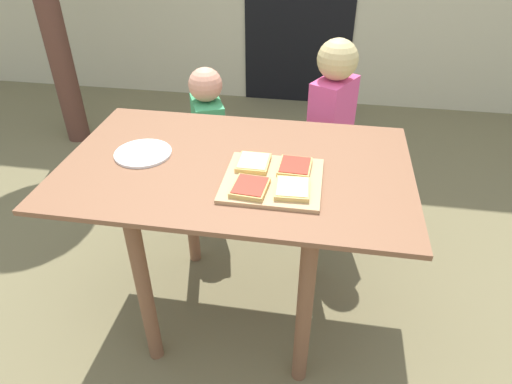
{
  "coord_description": "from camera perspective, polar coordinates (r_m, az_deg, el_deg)",
  "views": [
    {
      "loc": [
        0.3,
        -1.37,
        1.62
      ],
      "look_at": [
        0.07,
        0.0,
        0.66
      ],
      "focal_mm": 31.51,
      "sensor_mm": 36.0,
      "label": 1
    }
  ],
  "objects": [
    {
      "name": "dining_table",
      "position": [
        1.72,
        -2.44,
        -0.5
      ],
      "size": [
        1.27,
        0.79,
        0.78
      ],
      "color": "brown",
      "rests_on": "ground"
    },
    {
      "name": "pizza_slice_far_left",
      "position": [
        1.6,
        -0.32,
        3.76
      ],
      "size": [
        0.11,
        0.13,
        0.02
      ],
      "color": "tan",
      "rests_on": "cutting_board"
    },
    {
      "name": "pizza_slice_far_right",
      "position": [
        1.58,
        4.96,
        3.22
      ],
      "size": [
        0.12,
        0.13,
        0.02
      ],
      "color": "tan",
      "rests_on": "cutting_board"
    },
    {
      "name": "child_right",
      "position": [
        2.27,
        9.44,
        7.97
      ],
      "size": [
        0.23,
        0.28,
        1.06
      ],
      "color": "#404C5E",
      "rests_on": "ground"
    },
    {
      "name": "pizza_slice_near_left",
      "position": [
        1.47,
        -0.77,
        0.62
      ],
      "size": [
        0.12,
        0.14,
        0.02
      ],
      "color": "tan",
      "rests_on": "cutting_board"
    },
    {
      "name": "pizza_slice_near_right",
      "position": [
        1.47,
        4.65,
        0.45
      ],
      "size": [
        0.12,
        0.13,
        0.02
      ],
      "color": "tan",
      "rests_on": "cutting_board"
    },
    {
      "name": "cutting_board",
      "position": [
        1.53,
        2.14,
        1.51
      ],
      "size": [
        0.33,
        0.32,
        0.01
      ],
      "primitive_type": "cube",
      "color": "tan",
      "rests_on": "dining_table"
    },
    {
      "name": "plate_white_left",
      "position": [
        1.75,
        -14.15,
        4.8
      ],
      "size": [
        0.21,
        0.21,
        0.01
      ],
      "primitive_type": "cylinder",
      "color": "white",
      "rests_on": "dining_table"
    },
    {
      "name": "child_left",
      "position": [
        2.38,
        -5.98,
        6.56
      ],
      "size": [
        0.22,
        0.28,
        0.9
      ],
      "color": "#2B3F4F",
      "rests_on": "ground"
    },
    {
      "name": "ground_plane",
      "position": [
        2.15,
        -2.02,
        -14.54
      ],
      "size": [
        16.0,
        16.0,
        0.0
      ],
      "primitive_type": "plane",
      "color": "#6F6545"
    }
  ]
}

